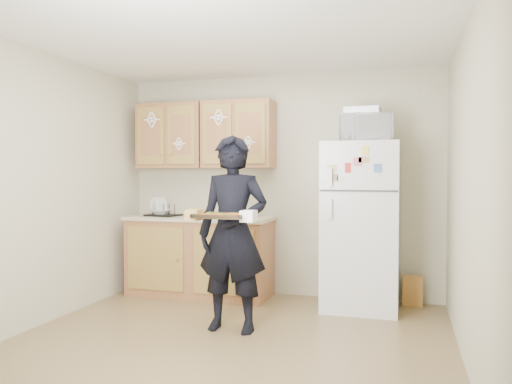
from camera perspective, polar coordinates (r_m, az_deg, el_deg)
floor at (r=4.22m, az=-3.50°, el=-17.02°), size 3.60×3.60×0.00m
ceiling at (r=4.14m, az=-3.58°, el=17.77°), size 3.60×3.60×0.00m
wall_back at (r=5.71m, az=2.69°, el=0.75°), size 3.60×0.04×2.50m
wall_front at (r=2.38m, az=-18.62°, el=-1.09°), size 3.60×0.04×2.50m
wall_left at (r=4.91m, az=-23.68°, el=0.38°), size 0.04×3.60×2.50m
wall_right at (r=3.77m, az=23.10°, el=-0.04°), size 0.04×3.60×2.50m
refrigerator at (r=5.22m, az=11.90°, el=-3.81°), size 0.75×0.70×1.70m
base_cabinet at (r=5.75m, az=-6.42°, el=-7.46°), size 1.60×0.60×0.86m
countertop at (r=5.70m, az=-6.44°, el=-2.99°), size 1.64×0.64×0.04m
upper_cab_left at (r=5.98m, az=-9.51°, el=6.30°), size 0.80×0.33×0.75m
upper_cab_right at (r=5.67m, az=-2.00°, el=6.56°), size 0.80×0.33×0.75m
cereal_box at (r=5.55m, az=17.45°, el=-10.73°), size 0.20×0.07×0.32m
person at (r=4.39m, az=-2.66°, el=-4.74°), size 0.63×0.41×1.72m
baking_tray at (r=4.09m, az=-4.03°, el=-2.82°), size 0.42×0.31×0.04m
pizza_front_left at (r=4.06m, az=-5.66°, el=-2.63°), size 0.14×0.14×0.02m
pizza_front_right at (r=3.99m, az=-3.08°, el=-2.70°), size 0.14×0.14×0.02m
pizza_back_left at (r=4.19m, az=-4.93°, el=-2.48°), size 0.14×0.14×0.02m
pizza_back_right at (r=4.12m, az=-2.42°, el=-2.55°), size 0.14×0.14×0.02m
pizza_center at (r=4.09m, az=-4.03°, el=-2.59°), size 0.14×0.14×0.02m
microwave at (r=5.16m, az=12.40°, el=7.13°), size 0.56×0.43×0.28m
foil_pan at (r=5.21m, az=12.10°, el=9.02°), size 0.37×0.27×0.07m
dish_rack at (r=5.81m, az=-10.54°, el=-2.00°), size 0.41×0.34×0.14m
bowl at (r=5.83m, az=-10.74°, el=-2.24°), size 0.24×0.24×0.06m
soap_bottle at (r=5.37m, az=-1.22°, el=-1.99°), size 0.11×0.12×0.20m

